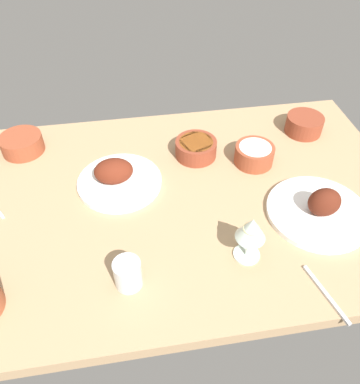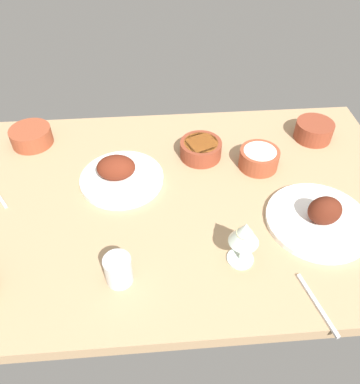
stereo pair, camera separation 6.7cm
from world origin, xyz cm
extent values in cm
cube|color=tan|center=(0.00, 0.00, 2.00)|extent=(140.00, 90.00, 4.00)
cylinder|color=white|center=(38.02, -13.39, 4.80)|extent=(29.21, 29.21, 1.60)
ellipsoid|color=#511E11|center=(38.50, -14.08, 9.57)|extent=(9.22, 7.31, 8.63)
cylinder|color=white|center=(-17.66, 8.66, 4.80)|extent=(26.15, 26.15, 1.60)
ellipsoid|color=#602314|center=(-19.05, 9.06, 9.15)|extent=(11.92, 8.69, 7.72)
cylinder|color=brown|center=(-49.38, 30.79, 6.95)|extent=(14.08, 14.08, 5.91)
cylinder|color=#D6BC70|center=(-49.38, 30.79, 9.41)|extent=(11.54, 11.54, 1.00)
cylinder|color=brown|center=(26.60, 12.20, 7.15)|extent=(12.75, 12.75, 6.30)
cylinder|color=white|center=(26.60, 12.20, 9.80)|extent=(10.46, 10.46, 1.00)
cylinder|color=brown|center=(8.45, 18.85, 6.90)|extent=(13.81, 13.81, 5.80)
cylinder|color=brown|center=(8.45, 18.85, 9.30)|extent=(11.33, 11.33, 1.00)
cylinder|color=brown|center=(49.45, 25.99, 7.18)|extent=(13.06, 13.06, 6.35)
cylinder|color=#4C192D|center=(49.45, 25.99, 9.85)|extent=(10.71, 10.71, 1.00)
cylinder|color=silver|center=(13.77, -24.15, 4.25)|extent=(7.00, 7.00, 0.50)
cylinder|color=silver|center=(13.77, -24.15, 8.00)|extent=(1.00, 1.00, 7.00)
cone|color=silver|center=(13.77, -24.15, 14.75)|extent=(7.60, 7.60, 6.50)
cylinder|color=beige|center=(13.77, -24.15, 13.30)|extent=(4.18, 4.18, 2.80)
cylinder|color=silver|center=(-17.18, -27.74, 8.02)|extent=(6.76, 6.76, 8.04)
cube|color=silver|center=(29.25, -38.66, 4.40)|extent=(4.90, 16.83, 0.80)
camera|label=1|loc=(-13.21, -81.41, 86.70)|focal=36.10mm
camera|label=2|loc=(-6.59, -82.21, 86.70)|focal=36.10mm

